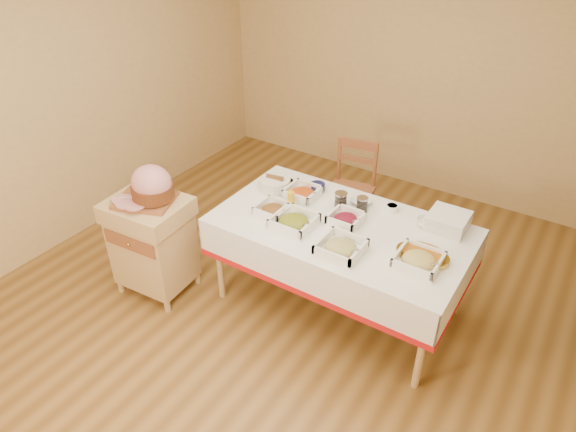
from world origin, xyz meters
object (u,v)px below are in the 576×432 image
Objects in this scene: preserve_jar_left at (341,201)px; preserve_jar_right at (362,205)px; dining_table at (340,243)px; ham_on_board at (151,187)px; brass_platter at (423,255)px; dining_chair at (351,188)px; mustard_bottle at (291,199)px; plate_stack at (448,221)px; bread_basket at (275,184)px; butcher_cart at (152,241)px.

preserve_jar_left is 1.12× the size of preserve_jar_right.
ham_on_board reaches higher than dining_table.
ham_on_board reaches higher than brass_platter.
mustard_bottle is (-0.03, -0.99, 0.38)m from dining_chair.
preserve_jar_left is (1.16, 0.78, -0.13)m from ham_on_board.
dining_chair reaches higher than brass_platter.
ham_on_board reaches higher than preserve_jar_right.
plate_stack is (1.05, -0.61, 0.36)m from dining_chair.
bread_basket is 1.33m from brass_platter.
preserve_jar_left is at bearing 120.14° from dining_table.
dining_chair is 2.02× the size of ham_on_board.
preserve_jar_left is 0.78m from plate_stack.
ham_on_board is 1.56m from preserve_jar_right.
plate_stack is at bearing 26.15° from ham_on_board.
ham_on_board is 3.57× the size of preserve_jar_left.
preserve_jar_right is (0.04, 0.25, 0.21)m from dining_table.
preserve_jar_left is (-0.12, 0.20, 0.22)m from dining_table.
butcher_cart is 1.15m from mustard_bottle.
preserve_jar_right is 0.73m from bread_basket.
preserve_jar_left is at bearing 34.06° from butcher_cart.
dining_table is at bearing -150.22° from plate_stack.
butcher_cart is 2.23m from plate_stack.
mustard_bottle is at bearing 33.71° from ham_on_board.
preserve_jar_left reaches higher than bread_basket.
ham_on_board is at bearing -128.56° from bread_basket.
dining_chair reaches higher than preserve_jar_right.
ham_on_board is 2.59× the size of mustard_bottle.
preserve_jar_right is (1.36, 0.86, 0.34)m from butcher_cart.
ham_on_board is at bearing -146.10° from preserve_jar_left.
ham_on_board is (-0.88, -1.56, 0.49)m from dining_chair.
dining_chair is at bearing 59.84° from butcher_cart.
brass_platter is at bearing -9.51° from bread_basket.
mustard_bottle reaches higher than preserve_jar_right.
ham_on_board is 2.15m from plate_stack.
plate_stack is (0.61, 0.12, 0.01)m from preserve_jar_right.
dining_chair is 3.32× the size of plate_stack.
preserve_jar_left is 0.16m from preserve_jar_right.
dining_chair is 3.59× the size of bread_basket.
mustard_bottle is (-0.43, -0.01, 0.24)m from dining_table.
preserve_jar_right is 0.45× the size of bread_basket.
dining_table is at bearing -13.55° from bread_basket.
ham_on_board is (-1.28, -0.58, 0.35)m from dining_table.
mustard_bottle reaches higher than preserve_jar_left.
ham_on_board is 3.99× the size of preserve_jar_right.
butcher_cart is at bearing -129.31° from bread_basket.
ham_on_board reaches higher than dining_chair.
ham_on_board reaches higher than plate_stack.
preserve_jar_right reaches higher than brass_platter.
brass_platter is (1.03, -1.04, 0.32)m from dining_chair.
preserve_jar_left is (1.21, 0.82, 0.35)m from butcher_cart.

